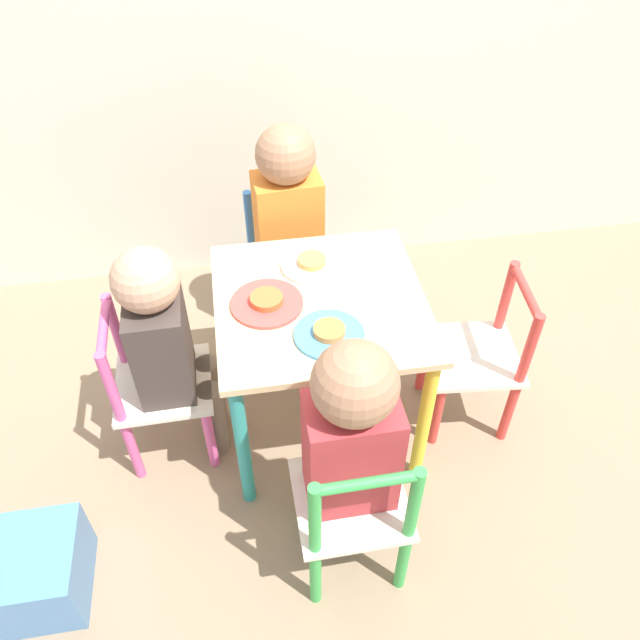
% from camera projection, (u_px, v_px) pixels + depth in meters
% --- Properties ---
extents(ground_plane, '(6.00, 6.00, 0.00)m').
position_uv_depth(ground_plane, '(320.00, 418.00, 1.95)').
color(ground_plane, '#8C755B').
extents(kids_table, '(0.54, 0.54, 0.50)m').
position_uv_depth(kids_table, '(320.00, 322.00, 1.66)').
color(kids_table, beige).
rests_on(kids_table, ground_plane).
extents(chair_green, '(0.26, 0.26, 0.50)m').
position_uv_depth(chair_green, '(354.00, 510.00, 1.45)').
color(chair_green, silver).
rests_on(chair_green, ground_plane).
extents(chair_blue, '(0.28, 0.28, 0.50)m').
position_uv_depth(chair_blue, '(288.00, 267.00, 2.11)').
color(chair_blue, silver).
rests_on(chair_blue, ground_plane).
extents(chair_pink, '(0.26, 0.26, 0.50)m').
position_uv_depth(chair_pink, '(155.00, 388.00, 1.72)').
color(chair_pink, silver).
rests_on(chair_pink, ground_plane).
extents(chair_red, '(0.28, 0.28, 0.50)m').
position_uv_depth(chair_red, '(479.00, 357.00, 1.80)').
color(chair_red, silver).
rests_on(chair_red, ground_plane).
extents(child_front, '(0.20, 0.22, 0.73)m').
position_uv_depth(child_front, '(352.00, 437.00, 1.35)').
color(child_front, '#38383D').
rests_on(child_front, ground_plane).
extents(child_back, '(0.21, 0.23, 0.77)m').
position_uv_depth(child_back, '(289.00, 221.00, 1.91)').
color(child_back, '#4C608E').
rests_on(child_back, ground_plane).
extents(child_left, '(0.22, 0.20, 0.71)m').
position_uv_depth(child_left, '(167.00, 339.00, 1.60)').
color(child_left, '#7A6B5B').
rests_on(child_left, ground_plane).
extents(plate_front, '(0.17, 0.17, 0.03)m').
position_uv_depth(plate_front, '(329.00, 334.00, 1.50)').
color(plate_front, '#4C9EE0').
rests_on(plate_front, kids_table).
extents(plate_back, '(0.17, 0.17, 0.03)m').
position_uv_depth(plate_back, '(312.00, 264.00, 1.70)').
color(plate_back, white).
rests_on(plate_back, kids_table).
extents(plate_left, '(0.19, 0.19, 0.03)m').
position_uv_depth(plate_left, '(267.00, 302.00, 1.58)').
color(plate_left, '#E54C47').
rests_on(plate_left, kids_table).
extents(storage_bin, '(0.31, 0.23, 0.19)m').
position_uv_depth(storage_bin, '(18.00, 574.00, 1.49)').
color(storage_bin, '#4C7FB7').
rests_on(storage_bin, ground_plane).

